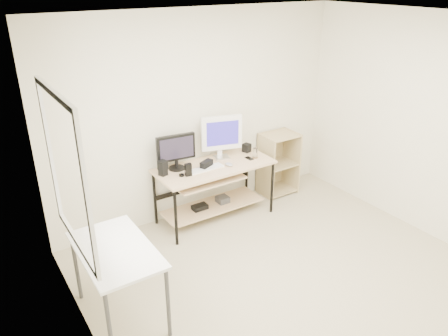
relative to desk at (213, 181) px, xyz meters
The scene contains 16 objects.
room 1.80m from the desk, 93.95° to the right, with size 4.01×4.01×2.62m.
desk is the anchor object (origin of this frame).
side_table 1.97m from the desk, 147.35° to the right, with size 0.60×1.00×0.75m.
shelf_unit 1.19m from the desk, ahead, with size 0.50×0.40×0.90m.
black_monitor 0.64m from the desk, 159.88° to the left, with size 0.48×0.20×0.44m.
white_imac 0.60m from the desk, 33.11° to the left, with size 0.52×0.20×0.56m.
keyboard 0.26m from the desk, 160.40° to the right, with size 0.47×0.13×0.02m, color white.
mouse 0.31m from the desk, 35.24° to the right, with size 0.07×0.11×0.04m, color #B0B0B5.
center_speaker 0.27m from the desk, behind, with size 0.18×0.08×0.09m, color black.
speaker_left 0.72m from the desk, behind, with size 0.12×0.12×0.19m.
speaker_right 0.69m from the desk, 12.81° to the left, with size 0.09×0.09×0.11m, color black.
audio_controller 0.50m from the desk, 166.38° to the right, with size 0.08×0.05×0.15m, color black.
volume_puck 0.53m from the desk, behind, with size 0.06×0.06×0.03m, color black.
smartphone 0.56m from the desk, ahead, with size 0.06×0.12×0.01m, color black.
coaster 0.64m from the desk, ahead, with size 0.08×0.08×0.01m, color olive.
drinking_glass 0.66m from the desk, ahead, with size 0.06×0.06×0.13m, color white.
Camera 1 is at (-2.62, -2.58, 2.95)m, focal length 35.00 mm.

